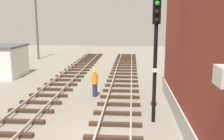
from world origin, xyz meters
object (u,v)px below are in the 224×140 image
Objects in this scene: signal_mast at (156,48)px; track_worker_foreground at (95,83)px; utility_pole_far at (37,21)px; control_hut at (5,61)px.

track_worker_foreground is at bearing 130.93° from signal_mast.
utility_pole_far is at bearing 123.48° from signal_mast.
control_hut reaches higher than track_worker_foreground.
utility_pole_far is at bearing 94.63° from control_hut.
control_hut is 0.42× the size of utility_pole_far.
signal_mast is 15.57m from control_hut.
signal_mast is 1.53× the size of control_hut.
utility_pole_far is 18.77m from track_worker_foreground.
signal_mast is at bearing -37.76° from control_hut.
track_worker_foreground is (8.73, -5.45, -0.46)m from control_hut.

